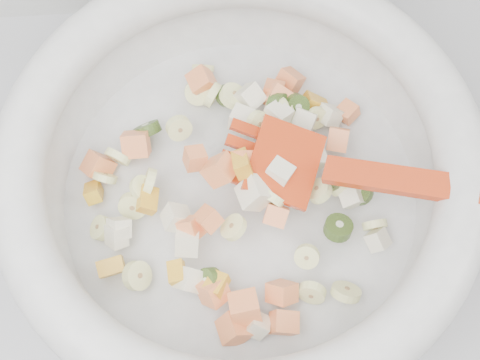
{
  "coord_description": "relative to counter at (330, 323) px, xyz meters",
  "views": [
    {
      "loc": [
        -0.16,
        1.25,
        1.51
      ],
      "look_at": [
        -0.14,
        1.49,
        0.95
      ],
      "focal_mm": 50.0,
      "sensor_mm": 36.0,
      "label": 1
    }
  ],
  "objects": [
    {
      "name": "mixing_bowl",
      "position": [
        -0.14,
        0.04,
        0.52
      ],
      "size": [
        0.51,
        0.43,
        0.14
      ],
      "color": "silver",
      "rests_on": "counter"
    },
    {
      "name": "counter",
      "position": [
        0.0,
        0.0,
        0.0
      ],
      "size": [
        2.0,
        0.6,
        0.9
      ],
      "primitive_type": "cube",
      "color": "#A6A7AC",
      "rests_on": "ground"
    }
  ]
}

